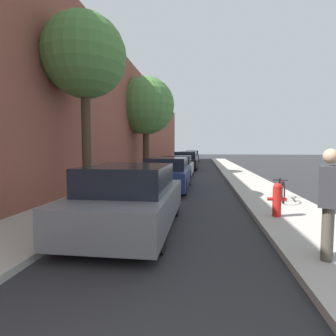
# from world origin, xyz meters

# --- Properties ---
(ground_plane) EXTENTS (120.00, 120.00, 0.00)m
(ground_plane) POSITION_xyz_m (0.00, 16.00, 0.00)
(ground_plane) COLOR #28282B
(sidewalk_left) EXTENTS (2.00, 52.00, 0.12)m
(sidewalk_left) POSITION_xyz_m (-2.90, 16.00, 0.06)
(sidewalk_left) COLOR #ADA89E
(sidewalk_left) RESTS_ON ground
(sidewalk_right) EXTENTS (2.00, 52.00, 0.12)m
(sidewalk_right) POSITION_xyz_m (2.90, 16.00, 0.06)
(sidewalk_right) COLOR #ADA89E
(sidewalk_right) RESTS_ON ground
(building_facade_left) EXTENTS (0.70, 52.00, 7.14)m
(building_facade_left) POSITION_xyz_m (-4.25, 16.00, 3.57)
(building_facade_left) COLOR brown
(building_facade_left) RESTS_ON ground
(parked_car_grey) EXTENTS (1.83, 3.96, 1.39)m
(parked_car_grey) POSITION_xyz_m (-0.89, 5.23, 0.66)
(parked_car_grey) COLOR black
(parked_car_grey) RESTS_ON ground
(parked_car_navy) EXTENTS (1.79, 4.55, 1.35)m
(parked_car_navy) POSITION_xyz_m (-0.84, 10.93, 0.65)
(parked_car_navy) COLOR black
(parked_car_navy) RESTS_ON ground
(parked_car_white) EXTENTS (1.85, 4.51, 1.28)m
(parked_car_white) POSITION_xyz_m (-0.94, 16.21, 0.62)
(parked_car_white) COLOR black
(parked_car_white) RESTS_ON ground
(parked_car_black) EXTENTS (1.86, 4.15, 1.46)m
(parked_car_black) POSITION_xyz_m (-0.78, 21.55, 0.69)
(parked_car_black) COLOR black
(parked_car_black) RESTS_ON ground
(parked_car_champagne) EXTENTS (1.74, 3.96, 1.44)m
(parked_car_champagne) POSITION_xyz_m (-0.88, 26.36, 0.68)
(parked_car_champagne) COLOR black
(parked_car_champagne) RESTS_ON ground
(parked_car_maroon) EXTENTS (1.88, 3.94, 1.40)m
(parked_car_maroon) POSITION_xyz_m (-0.96, 31.06, 0.67)
(parked_car_maroon) COLOR black
(parked_car_maroon) RESTS_ON ground
(parked_car_teal) EXTENTS (1.84, 4.53, 1.42)m
(parked_car_teal) POSITION_xyz_m (-0.87, 36.53, 0.67)
(parked_car_teal) COLOR black
(parked_car_teal) RESTS_ON ground
(street_tree_near) EXTENTS (2.52, 2.52, 5.67)m
(street_tree_near) POSITION_xyz_m (-2.94, 7.65, 4.48)
(street_tree_near) COLOR #423323
(street_tree_near) RESTS_ON sidewalk_left
(street_tree_far) EXTENTS (3.72, 3.72, 6.24)m
(street_tree_far) POSITION_xyz_m (-3.10, 17.04, 4.47)
(street_tree_far) COLOR #423323
(street_tree_far) RESTS_ON sidewalk_left
(fire_hydrant) EXTENTS (0.43, 0.20, 0.80)m
(fire_hydrant) POSITION_xyz_m (2.40, 6.31, 0.53)
(fire_hydrant) COLOR red
(fire_hydrant) RESTS_ON sidewalk_right
(pedestrian) EXTENTS (0.43, 0.54, 1.62)m
(pedestrian) POSITION_xyz_m (2.48, 3.87, 1.02)
(pedestrian) COLOR #4C473D
(pedestrian) RESTS_ON sidewalk_right
(bicycle) EXTENTS (0.44, 1.59, 0.66)m
(bicycle) POSITION_xyz_m (3.07, 8.37, 0.46)
(bicycle) COLOR black
(bicycle) RESTS_ON sidewalk_right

